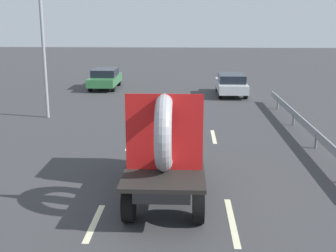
% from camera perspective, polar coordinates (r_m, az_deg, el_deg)
% --- Properties ---
extents(ground_plane, '(120.00, 120.00, 0.00)m').
position_cam_1_polar(ground_plane, '(13.34, 0.46, -7.62)').
color(ground_plane, '#38383A').
extents(flatbed_truck, '(2.02, 4.97, 3.10)m').
position_cam_1_polar(flatbed_truck, '(12.69, -0.07, -1.13)').
color(flatbed_truck, black).
rests_on(flatbed_truck, ground_plane).
extents(distant_sedan, '(1.78, 4.14, 1.35)m').
position_cam_1_polar(distant_sedan, '(28.56, 8.16, 5.41)').
color(distant_sedan, black).
rests_on(distant_sedan, ground_plane).
extents(traffic_light, '(0.42, 0.36, 6.88)m').
position_cam_1_polar(traffic_light, '(22.36, -15.93, 12.15)').
color(traffic_light, gray).
rests_on(traffic_light, ground_plane).
extents(guardrail, '(0.10, 14.71, 0.71)m').
position_cam_1_polar(guardrail, '(19.42, 17.16, 0.31)').
color(guardrail, gray).
rests_on(guardrail, ground_plane).
extents(lane_dash_left_near, '(0.16, 2.06, 0.01)m').
position_cam_1_polar(lane_dash_left_near, '(11.20, -9.48, -12.20)').
color(lane_dash_left_near, beige).
rests_on(lane_dash_left_near, ground_plane).
extents(lane_dash_left_far, '(0.16, 2.86, 0.01)m').
position_cam_1_polar(lane_dash_left_far, '(18.04, -4.73, -1.85)').
color(lane_dash_left_far, beige).
rests_on(lane_dash_left_far, ground_plane).
extents(lane_dash_right_near, '(0.16, 2.68, 0.01)m').
position_cam_1_polar(lane_dash_right_near, '(11.24, 8.25, -12.06)').
color(lane_dash_right_near, beige).
rests_on(lane_dash_right_near, ground_plane).
extents(lane_dash_right_far, '(0.16, 2.13, 0.01)m').
position_cam_1_polar(lane_dash_right_far, '(18.63, 5.90, -1.37)').
color(lane_dash_right_far, beige).
rests_on(lane_dash_right_far, ground_plane).
extents(oncoming_car, '(1.79, 4.17, 1.36)m').
position_cam_1_polar(oncoming_car, '(31.28, -8.12, 6.16)').
color(oncoming_car, black).
rests_on(oncoming_car, ground_plane).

